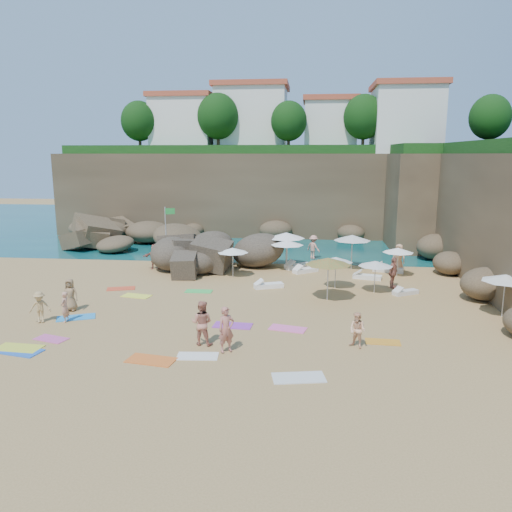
# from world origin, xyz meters

# --- Properties ---
(ground) EXTENTS (120.00, 120.00, 0.00)m
(ground) POSITION_xyz_m (0.00, 0.00, 0.00)
(ground) COLOR tan
(ground) RESTS_ON ground
(seawater) EXTENTS (120.00, 120.00, 0.00)m
(seawater) POSITION_xyz_m (0.00, 30.00, 0.00)
(seawater) COLOR #0C4751
(seawater) RESTS_ON ground
(cliff_back) EXTENTS (44.00, 8.00, 8.00)m
(cliff_back) POSITION_xyz_m (2.00, 25.00, 4.00)
(cliff_back) COLOR brown
(cliff_back) RESTS_ON ground
(cliff_corner) EXTENTS (10.00, 12.00, 8.00)m
(cliff_corner) POSITION_xyz_m (17.00, 20.00, 4.00)
(cliff_corner) COLOR brown
(cliff_corner) RESTS_ON ground
(rock_promontory) EXTENTS (12.00, 7.00, 2.00)m
(rock_promontory) POSITION_xyz_m (-11.00, 16.00, 0.00)
(rock_promontory) COLOR brown
(rock_promontory) RESTS_ON ground
(clifftop_buildings) EXTENTS (28.48, 9.48, 7.00)m
(clifftop_buildings) POSITION_xyz_m (2.96, 25.79, 11.24)
(clifftop_buildings) COLOR white
(clifftop_buildings) RESTS_ON cliff_back
(clifftop_trees) EXTENTS (35.60, 23.82, 4.40)m
(clifftop_trees) POSITION_xyz_m (4.78, 19.52, 11.26)
(clifftop_trees) COLOR #11380F
(clifftop_trees) RESTS_ON ground
(marina_masts) EXTENTS (3.10, 0.10, 6.00)m
(marina_masts) POSITION_xyz_m (-16.50, 30.00, 3.00)
(marina_masts) COLOR white
(marina_masts) RESTS_ON ground
(rock_outcrop) EXTENTS (7.66, 6.26, 2.75)m
(rock_outcrop) POSITION_xyz_m (-1.30, 7.48, 0.00)
(rock_outcrop) COLOR brown
(rock_outcrop) RESTS_ON ground
(flag_pole) EXTENTS (0.77, 0.30, 4.04)m
(flag_pole) POSITION_xyz_m (-5.67, 10.87, 2.58)
(flag_pole) COLOR silver
(flag_pole) RESTS_ON ground
(parasol_0) EXTENTS (2.28, 2.28, 2.16)m
(parasol_0) POSITION_xyz_m (3.64, 7.91, 1.98)
(parasol_0) COLOR silver
(parasol_0) RESTS_ON ground
(parasol_1) EXTENTS (2.49, 2.49, 2.36)m
(parasol_1) POSITION_xyz_m (1.85, 9.30, 2.17)
(parasol_1) COLOR silver
(parasol_1) RESTS_ON ground
(parasol_2) EXTENTS (2.64, 2.64, 2.50)m
(parasol_2) POSITION_xyz_m (3.52, 9.06, 2.30)
(parasol_2) COLOR silver
(parasol_2) RESTS_ON ground
(parasol_3) EXTENTS (2.58, 2.58, 2.44)m
(parasol_3) POSITION_xyz_m (8.14, 8.88, 2.24)
(parasol_3) COLOR silver
(parasol_3) RESTS_ON ground
(parasol_4) EXTENTS (2.02, 2.02, 1.91)m
(parasol_4) POSITION_xyz_m (10.99, 7.05, 1.76)
(parasol_4) COLOR silver
(parasol_4) RESTS_ON ground
(parasol_5) EXTENTS (2.06, 2.06, 1.95)m
(parasol_5) POSITION_xyz_m (0.17, 5.74, 1.79)
(parasol_5) COLOR silver
(parasol_5) RESTS_ON ground
(parasol_6) EXTENTS (2.56, 2.56, 2.42)m
(parasol_6) POSITION_xyz_m (6.20, 0.96, 2.22)
(parasol_6) COLOR silver
(parasol_6) RESTS_ON ground
(parasol_7) EXTENTS (2.04, 2.04, 1.92)m
(parasol_7) POSITION_xyz_m (6.75, 3.56, 1.77)
(parasol_7) COLOR silver
(parasol_7) RESTS_ON ground
(parasol_8) EXTENTS (2.01, 2.01, 1.90)m
(parasol_8) POSITION_xyz_m (8.99, 2.81, 1.74)
(parasol_8) COLOR silver
(parasol_8) RESTS_ON ground
(parasol_11) EXTENTS (2.29, 2.29, 2.17)m
(parasol_11) POSITION_xyz_m (14.80, -0.99, 1.99)
(parasol_11) COLOR silver
(parasol_11) RESTS_ON ground
(lounger_0) EXTENTS (2.05, 1.68, 0.31)m
(lounger_0) POSITION_xyz_m (4.43, 8.65, 0.16)
(lounger_0) COLOR silver
(lounger_0) RESTS_ON ground
(lounger_1) EXTENTS (2.15, 1.13, 0.32)m
(lounger_1) POSITION_xyz_m (10.61, 8.24, 0.16)
(lounger_1) COLOR silver
(lounger_1) RESTS_ON ground
(lounger_2) EXTENTS (1.81, 1.58, 0.28)m
(lounger_2) POSITION_xyz_m (4.93, 7.49, 0.14)
(lounger_2) COLOR white
(lounger_2) RESTS_ON ground
(lounger_3) EXTENTS (1.86, 1.19, 0.27)m
(lounger_3) POSITION_xyz_m (2.75, 3.21, 0.14)
(lounger_3) COLOR white
(lounger_3) RESTS_ON ground
(lounger_4) EXTENTS (1.91, 1.05, 0.28)m
(lounger_4) POSITION_xyz_m (8.96, 6.06, 0.14)
(lounger_4) COLOR white
(lounger_4) RESTS_ON ground
(lounger_5) EXTENTS (1.61, 1.22, 0.24)m
(lounger_5) POSITION_xyz_m (10.74, 2.60, 0.12)
(lounger_5) COLOR silver
(lounger_5) RESTS_ON ground
(towel_0) EXTENTS (2.00, 1.27, 0.03)m
(towel_0) POSITION_xyz_m (-6.63, -7.82, 0.02)
(towel_0) COLOR blue
(towel_0) RESTS_ON ground
(towel_1) EXTENTS (1.62, 1.12, 0.03)m
(towel_1) POSITION_xyz_m (-6.06, -6.34, 0.01)
(towel_1) COLOR #D25197
(towel_1) RESTS_ON ground
(towel_2) EXTENTS (2.04, 1.26, 0.03)m
(towel_2) POSITION_xyz_m (-0.97, -8.11, 0.02)
(towel_2) COLOR orange
(towel_2) RESTS_ON ground
(towel_4) EXTENTS (1.94, 1.06, 0.03)m
(towel_4) POSITION_xyz_m (-6.86, -7.50, 0.02)
(towel_4) COLOR #D1D939
(towel_4) RESTS_ON ground
(towel_5) EXTENTS (1.71, 0.96, 0.03)m
(towel_5) POSITION_xyz_m (0.76, -7.54, 0.01)
(towel_5) COLOR white
(towel_5) RESTS_ON ground
(towel_6) EXTENTS (1.87, 1.02, 0.03)m
(towel_6) POSITION_xyz_m (1.61, -3.78, 0.02)
(towel_6) COLOR purple
(towel_6) RESTS_ON ground
(towel_7) EXTENTS (1.81, 1.27, 0.03)m
(towel_7) POSITION_xyz_m (-6.09, 2.04, 0.01)
(towel_7) COLOR #E04627
(towel_7) RESTS_ON ground
(towel_8) EXTENTS (2.03, 1.56, 0.03)m
(towel_8) POSITION_xyz_m (-6.30, -3.44, 0.02)
(towel_8) COLOR #288DD7
(towel_8) RESTS_ON ground
(towel_9) EXTENTS (1.85, 1.22, 0.03)m
(towel_9) POSITION_xyz_m (4.22, -3.94, 0.01)
(towel_9) COLOR pink
(towel_9) RESTS_ON ground
(towel_10) EXTENTS (1.52, 0.83, 0.03)m
(towel_10) POSITION_xyz_m (8.38, -5.16, 0.01)
(towel_10) COLOR orange
(towel_10) RESTS_ON ground
(towel_11) EXTENTS (1.59, 0.80, 0.03)m
(towel_11) POSITION_xyz_m (-1.29, 1.95, 0.01)
(towel_11) COLOR green
(towel_11) RESTS_ON ground
(towel_12) EXTENTS (1.77, 1.13, 0.03)m
(towel_12) POSITION_xyz_m (-4.62, 0.60, 0.01)
(towel_12) COLOR #F8FB42
(towel_12) RESTS_ON ground
(towel_13) EXTENTS (2.05, 1.30, 0.03)m
(towel_13) POSITION_xyz_m (4.85, -9.08, 0.02)
(towel_13) COLOR silver
(towel_13) RESTS_ON ground
(person_stand_1) EXTENTS (1.01, 0.83, 1.93)m
(person_stand_1) POSITION_xyz_m (0.68, -6.24, 0.97)
(person_stand_1) COLOR tan
(person_stand_1) RESTS_ON ground
(person_stand_2) EXTENTS (1.22, 1.17, 1.86)m
(person_stand_2) POSITION_xyz_m (5.49, 12.02, 0.93)
(person_stand_2) COLOR #E0957F
(person_stand_2) RESTS_ON ground
(person_stand_3) EXTENTS (0.98, 1.19, 1.89)m
(person_stand_3) POSITION_xyz_m (10.22, 4.00, 0.95)
(person_stand_3) COLOR #A56552
(person_stand_3) RESTS_ON ground
(person_stand_4) EXTENTS (1.07, 0.94, 1.92)m
(person_stand_4) POSITION_xyz_m (11.31, 8.46, 0.96)
(person_stand_4) COLOR tan
(person_stand_4) RESTS_ON ground
(person_stand_5) EXTENTS (1.72, 0.90, 1.78)m
(person_stand_5) POSITION_xyz_m (-5.65, 7.47, 0.89)
(person_stand_5) COLOR #A86354
(person_stand_5) RESTS_ON ground
(person_stand_6) EXTENTS (0.36, 0.55, 1.50)m
(person_stand_6) POSITION_xyz_m (-6.52, -4.07, 0.75)
(person_stand_6) COLOR tan
(person_stand_6) RESTS_ON ground
(person_lie_0) EXTENTS (1.47, 1.77, 0.40)m
(person_lie_0) POSITION_xyz_m (-7.64, -4.32, 0.20)
(person_lie_0) COLOR tan
(person_lie_0) RESTS_ON ground
(person_lie_2) EXTENTS (0.84, 1.68, 0.44)m
(person_lie_2) POSITION_xyz_m (-7.05, -2.38, 0.22)
(person_lie_2) COLOR #906D48
(person_lie_2) RESTS_ON ground
(person_lie_4) EXTENTS (1.63, 1.95, 0.45)m
(person_lie_4) POSITION_xyz_m (1.85, -6.97, 0.23)
(person_lie_4) COLOR #B26859
(person_lie_4) RESTS_ON ground
(person_lie_5) EXTENTS (1.48, 1.63, 0.57)m
(person_lie_5) POSITION_xyz_m (7.20, -5.94, 0.28)
(person_lie_5) COLOR #F5B78B
(person_lie_5) RESTS_ON ground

